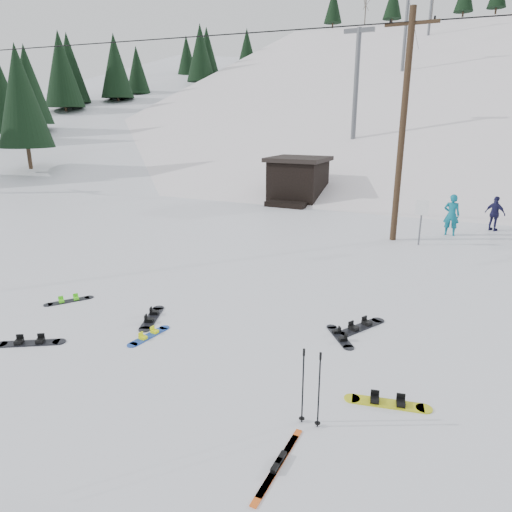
% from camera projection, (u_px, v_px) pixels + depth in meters
% --- Properties ---
extents(ground, '(200.00, 200.00, 0.00)m').
position_uv_depth(ground, '(144.00, 403.00, 8.27)').
color(ground, white).
rests_on(ground, ground).
extents(ski_slope, '(60.00, 85.24, 65.97)m').
position_uv_depth(ski_slope, '(424.00, 255.00, 59.16)').
color(ski_slope, white).
rests_on(ski_slope, ground).
extents(ridge_left, '(47.54, 95.03, 58.38)m').
position_uv_depth(ridge_left, '(165.00, 231.00, 67.82)').
color(ridge_left, white).
rests_on(ridge_left, ground).
extents(treeline_left, '(20.00, 64.00, 10.00)m').
position_uv_depth(treeline_left, '(134.00, 161.00, 56.93)').
color(treeline_left, black).
rests_on(treeline_left, ground).
extents(treeline_crest, '(50.00, 6.00, 10.00)m').
position_uv_depth(treeline_crest, '(451.00, 148.00, 82.44)').
color(treeline_crest, black).
rests_on(treeline_crest, ski_slope).
extents(utility_pole, '(2.00, 0.26, 9.00)m').
position_uv_depth(utility_pole, '(403.00, 126.00, 18.17)').
color(utility_pole, '#3A2819').
rests_on(utility_pole, ground).
extents(trail_sign, '(0.50, 0.09, 1.85)m').
position_uv_depth(trail_sign, '(421.00, 214.00, 18.32)').
color(trail_sign, '#595B60').
rests_on(trail_sign, ground).
extents(lift_hut, '(3.40, 4.10, 2.75)m').
position_uv_depth(lift_hut, '(298.00, 180.00, 28.02)').
color(lift_hut, black).
rests_on(lift_hut, ground).
extents(lift_tower_near, '(2.20, 0.36, 8.00)m').
position_uv_depth(lift_tower_near, '(357.00, 78.00, 33.55)').
color(lift_tower_near, '#595B60').
rests_on(lift_tower_near, ski_slope).
extents(lift_tower_mid, '(2.20, 0.36, 8.00)m').
position_uv_depth(lift_tower_mid, '(406.00, 28.00, 48.93)').
color(lift_tower_mid, '#595B60').
rests_on(lift_tower_mid, ski_slope).
extents(lift_tower_far, '(2.20, 0.36, 8.00)m').
position_uv_depth(lift_tower_far, '(432.00, 2.00, 64.31)').
color(lift_tower_far, '#595B60').
rests_on(lift_tower_far, ski_slope).
extents(hero_snowboard, '(0.36, 1.29, 0.09)m').
position_uv_depth(hero_snowboard, '(149.00, 336.00, 10.80)').
color(hero_snowboard, '#1B44B0').
rests_on(hero_snowboard, ground).
extents(hero_skis, '(0.11, 1.74, 0.09)m').
position_uv_depth(hero_skis, '(279.00, 464.00, 6.78)').
color(hero_skis, '#D75016').
rests_on(hero_skis, ground).
extents(ski_poles, '(0.38, 0.10, 1.38)m').
position_uv_depth(ski_poles, '(311.00, 387.00, 7.50)').
color(ski_poles, black).
rests_on(ski_poles, ground).
extents(board_scatter_a, '(1.39, 0.98, 0.11)m').
position_uv_depth(board_scatter_a, '(30.00, 343.00, 10.45)').
color(board_scatter_a, black).
rests_on(board_scatter_a, ground).
extents(board_scatter_b, '(0.81, 1.51, 0.11)m').
position_uv_depth(board_scatter_b, '(152.00, 318.00, 11.77)').
color(board_scatter_b, black).
rests_on(board_scatter_b, ground).
extents(board_scatter_c, '(0.86, 1.15, 0.09)m').
position_uv_depth(board_scatter_c, '(69.00, 301.00, 12.88)').
color(board_scatter_c, black).
rests_on(board_scatter_c, ground).
extents(board_scatter_d, '(0.91, 1.12, 0.09)m').
position_uv_depth(board_scatter_d, '(340.00, 336.00, 10.76)').
color(board_scatter_d, black).
rests_on(board_scatter_d, ground).
extents(board_scatter_e, '(1.52, 0.54, 0.11)m').
position_uv_depth(board_scatter_e, '(387.00, 403.00, 8.23)').
color(board_scatter_e, yellow).
rests_on(board_scatter_e, ground).
extents(board_scatter_f, '(0.94, 1.52, 0.12)m').
position_uv_depth(board_scatter_f, '(360.00, 327.00, 11.24)').
color(board_scatter_f, black).
rests_on(board_scatter_f, ground).
extents(skier_teal, '(0.67, 0.45, 1.83)m').
position_uv_depth(skier_teal, '(451.00, 215.00, 20.02)').
color(skier_teal, '#0C6479').
rests_on(skier_teal, ground).
extents(skier_navy, '(1.01, 0.78, 1.59)m').
position_uv_depth(skier_navy, '(495.00, 214.00, 20.87)').
color(skier_navy, '#1B1A42').
rests_on(skier_navy, ground).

